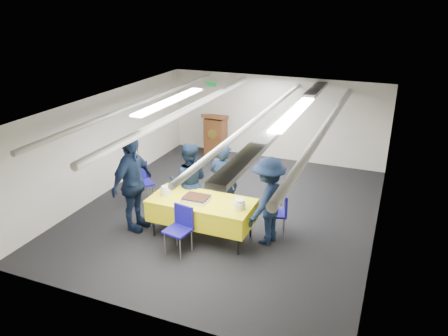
{
  "coord_description": "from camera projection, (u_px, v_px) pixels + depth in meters",
  "views": [
    {
      "loc": [
        3.08,
        -7.78,
        4.35
      ],
      "look_at": [
        -0.02,
        -0.2,
        1.05
      ],
      "focal_mm": 35.0,
      "sensor_mm": 36.0,
      "label": 1
    }
  ],
  "objects": [
    {
      "name": "plate_stack_left",
      "position": [
        166.0,
        191.0,
        8.28
      ],
      "size": [
        0.2,
        0.2,
        0.18
      ],
      "color": "white",
      "rests_on": "serving_table"
    },
    {
      "name": "sheet_cake",
      "position": [
        196.0,
        198.0,
        8.07
      ],
      "size": [
        0.49,
        0.38,
        0.09
      ],
      "color": "white",
      "rests_on": "serving_table"
    },
    {
      "name": "ground",
      "position": [
        228.0,
        210.0,
        9.39
      ],
      "size": [
        7.0,
        7.0,
        0.0
      ],
      "primitive_type": "plane",
      "color": "black",
      "rests_on": "ground"
    },
    {
      "name": "sailor_b",
      "position": [
        189.0,
        182.0,
        8.77
      ],
      "size": [
        0.96,
        0.87,
        1.63
      ],
      "primitive_type": "imported",
      "rotation": [
        0.0,
        0.0,
        3.53
      ],
      "color": "black",
      "rests_on": "ground"
    },
    {
      "name": "plate_stack_right",
      "position": [
        239.0,
        204.0,
        7.76
      ],
      "size": [
        0.21,
        0.21,
        0.17
      ],
      "color": "white",
      "rests_on": "serving_table"
    },
    {
      "name": "chair_left",
      "position": [
        141.0,
        178.0,
        9.65
      ],
      "size": [
        0.59,
        0.59,
        0.87
      ],
      "color": "gray",
      "rests_on": "ground"
    },
    {
      "name": "sailor_a",
      "position": [
        223.0,
        183.0,
        8.63
      ],
      "size": [
        0.67,
        0.5,
        1.68
      ],
      "primitive_type": "imported",
      "rotation": [
        0.0,
        0.0,
        2.97
      ],
      "color": "black",
      "rests_on": "ground"
    },
    {
      "name": "sailor_c",
      "position": [
        133.0,
        184.0,
        8.34
      ],
      "size": [
        0.55,
        1.15,
        1.9
      ],
      "primitive_type": "imported",
      "rotation": [
        0.0,
        0.0,
        1.49
      ],
      "color": "black",
      "rests_on": "ground"
    },
    {
      "name": "room_shell",
      "position": [
        240.0,
        125.0,
        9.03
      ],
      "size": [
        6.0,
        7.0,
        2.3
      ],
      "color": "silver",
      "rests_on": "ground"
    },
    {
      "name": "serving_table",
      "position": [
        202.0,
        210.0,
        8.18
      ],
      "size": [
        1.96,
        0.92,
        0.77
      ],
      "color": "black",
      "rests_on": "ground"
    },
    {
      "name": "podium",
      "position": [
        216.0,
        135.0,
        12.34
      ],
      "size": [
        0.62,
        0.53,
        1.25
      ],
      "color": "brown",
      "rests_on": "ground"
    },
    {
      "name": "sailor_d",
      "position": [
        268.0,
        201.0,
        7.91
      ],
      "size": [
        0.87,
        1.2,
        1.67
      ],
      "primitive_type": "imported",
      "rotation": [
        0.0,
        0.0,
        -1.82
      ],
      "color": "black",
      "rests_on": "ground"
    },
    {
      "name": "chair_near",
      "position": [
        181.0,
        224.0,
        7.73
      ],
      "size": [
        0.48,
        0.48,
        0.87
      ],
      "color": "gray",
      "rests_on": "ground"
    },
    {
      "name": "chair_right",
      "position": [
        280.0,
        209.0,
        8.28
      ],
      "size": [
        0.53,
        0.53,
        0.87
      ],
      "color": "gray",
      "rests_on": "ground"
    }
  ]
}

